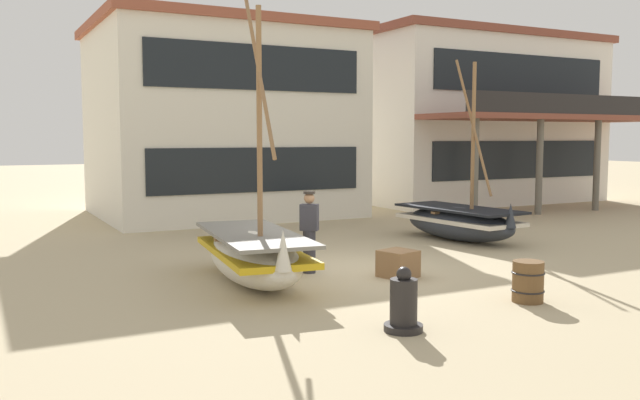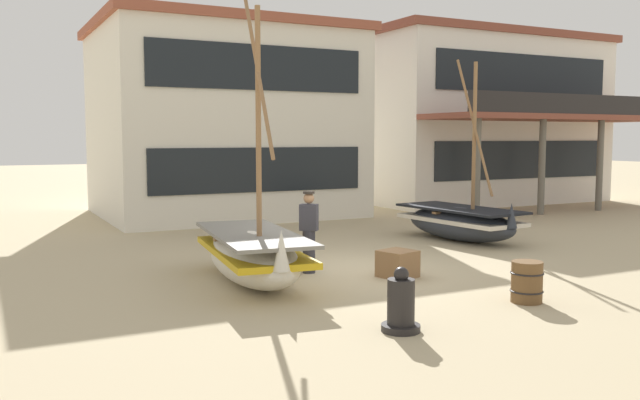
{
  "view_description": "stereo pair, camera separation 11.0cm",
  "coord_description": "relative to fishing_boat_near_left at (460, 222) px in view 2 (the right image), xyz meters",
  "views": [
    {
      "loc": [
        -6.84,
        -12.07,
        2.79
      ],
      "look_at": [
        0.0,
        1.0,
        1.4
      ],
      "focal_mm": 37.76,
      "sensor_mm": 36.0,
      "label": 1
    },
    {
      "loc": [
        -6.74,
        -12.12,
        2.79
      ],
      "look_at": [
        0.0,
        1.0,
        1.4
      ],
      "focal_mm": 37.76,
      "sensor_mm": 36.0,
      "label": 2
    }
  ],
  "objects": [
    {
      "name": "ground_plane",
      "position": [
        -4.87,
        -2.16,
        -0.51
      ],
      "size": [
        120.0,
        120.0,
        0.0
      ],
      "primitive_type": "plane",
      "color": "tan"
    },
    {
      "name": "harbor_building_main",
      "position": [
        -3.59,
        8.95,
        2.84
      ],
      "size": [
        8.8,
        7.26,
        6.67
      ],
      "color": "silver",
      "rests_on": "ground"
    },
    {
      "name": "wooden_barrel",
      "position": [
        -3.4,
        -5.96,
        -0.16
      ],
      "size": [
        0.56,
        0.56,
        0.7
      ],
      "color": "brown",
      "rests_on": "ground"
    },
    {
      "name": "cargo_crate",
      "position": [
        -4.19,
        -3.24,
        -0.24
      ],
      "size": [
        0.8,
        0.8,
        0.54
      ],
      "primitive_type": "cube",
      "rotation": [
        0.0,
        0.0,
        0.28
      ],
      "color": "olive",
      "rests_on": "ground"
    },
    {
      "name": "fisherman_by_hull",
      "position": [
        -5.58,
        -2.06,
        0.33
      ],
      "size": [
        0.42,
        0.4,
        1.68
      ],
      "color": "#33333D",
      "rests_on": "ground"
    },
    {
      "name": "capstan_winch",
      "position": [
        -6.25,
        -6.4,
        -0.13
      ],
      "size": [
        0.57,
        0.57,
        0.94
      ],
      "color": "black",
      "rests_on": "ground"
    },
    {
      "name": "fishing_boat_centre_large",
      "position": [
        -6.95,
        -2.42,
        0.05
      ],
      "size": [
        1.96,
        4.09,
        5.54
      ],
      "color": "silver",
      "rests_on": "ground"
    },
    {
      "name": "harbor_building_annex",
      "position": [
        7.92,
        9.05,
        3.06
      ],
      "size": [
        10.79,
        9.4,
        7.11
      ],
      "color": "white",
      "rests_on": "ground"
    },
    {
      "name": "fishing_boat_near_left",
      "position": [
        0.0,
        0.0,
        0.0
      ],
      "size": [
        1.84,
        3.84,
        4.84
      ],
      "color": "#2D333D",
      "rests_on": "ground"
    }
  ]
}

